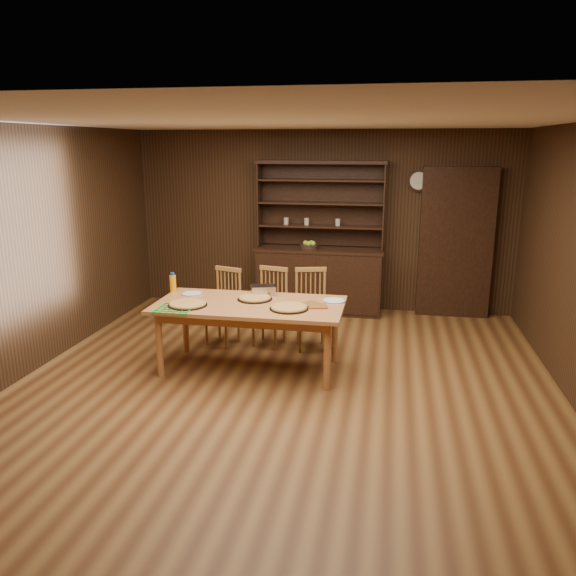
% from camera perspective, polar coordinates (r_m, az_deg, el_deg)
% --- Properties ---
extents(floor, '(6.00, 6.00, 0.00)m').
position_cam_1_polar(floor, '(5.77, -0.48, -10.07)').
color(floor, brown).
rests_on(floor, ground).
extents(room_shell, '(6.00, 6.00, 6.00)m').
position_cam_1_polar(room_shell, '(5.32, -0.52, 5.61)').
color(room_shell, white).
rests_on(room_shell, floor).
extents(china_hutch, '(1.84, 0.52, 2.17)m').
position_cam_1_polar(china_hutch, '(8.17, 3.18, 1.68)').
color(china_hutch, black).
rests_on(china_hutch, floor).
extents(doorway, '(1.00, 0.18, 2.10)m').
position_cam_1_polar(doorway, '(8.22, 16.66, 4.40)').
color(doorway, black).
rests_on(doorway, floor).
extents(wall_clock, '(0.30, 0.05, 0.30)m').
position_cam_1_polar(wall_clock, '(8.14, 13.14, 10.57)').
color(wall_clock, black).
rests_on(wall_clock, room_shell).
extents(dining_table, '(2.00, 1.00, 0.75)m').
position_cam_1_polar(dining_table, '(6.00, -3.92, -2.24)').
color(dining_table, '#AE713C').
rests_on(dining_table, floor).
extents(chair_left, '(0.48, 0.46, 0.94)m').
position_cam_1_polar(chair_left, '(6.92, -6.41, -1.60)').
color(chair_left, '#A47138').
rests_on(chair_left, floor).
extents(chair_center, '(0.46, 0.44, 0.95)m').
position_cam_1_polar(chair_center, '(6.86, -1.74, -1.61)').
color(chair_center, '#A47138').
rests_on(chair_center, floor).
extents(chair_right, '(0.47, 0.46, 0.96)m').
position_cam_1_polar(chair_right, '(6.73, 2.37, -1.84)').
color(chair_right, '#A47138').
rests_on(chair_right, floor).
extents(pizza_left, '(0.41, 0.41, 0.04)m').
position_cam_1_polar(pizza_left, '(5.97, -10.16, -1.61)').
color(pizza_left, black).
rests_on(pizza_left, dining_table).
extents(pizza_right, '(0.40, 0.40, 0.04)m').
position_cam_1_polar(pizza_right, '(5.75, 0.11, -2.00)').
color(pizza_right, black).
rests_on(pizza_right, dining_table).
extents(pizza_center, '(0.38, 0.38, 0.04)m').
position_cam_1_polar(pizza_center, '(6.11, -3.39, -1.03)').
color(pizza_center, black).
rests_on(pizza_center, dining_table).
extents(cooling_rack, '(0.38, 0.38, 0.02)m').
position_cam_1_polar(cooling_rack, '(5.87, -11.42, -2.04)').
color(cooling_rack, '#0C9C2F').
rests_on(cooling_rack, dining_table).
extents(plate_left, '(0.24, 0.24, 0.02)m').
position_cam_1_polar(plate_left, '(6.41, -9.72, -0.56)').
color(plate_left, white).
rests_on(plate_left, dining_table).
extents(plate_right, '(0.25, 0.25, 0.02)m').
position_cam_1_polar(plate_right, '(6.05, 4.70, -1.29)').
color(plate_right, white).
rests_on(plate_right, dining_table).
extents(foil_dish, '(0.31, 0.27, 0.11)m').
position_cam_1_polar(foil_dish, '(6.30, -2.53, -0.20)').
color(foil_dish, white).
rests_on(foil_dish, dining_table).
extents(juice_bottle, '(0.07, 0.07, 0.22)m').
position_cam_1_polar(juice_bottle, '(6.58, -11.62, 0.55)').
color(juice_bottle, orange).
rests_on(juice_bottle, dining_table).
extents(pot_holder_a, '(0.22, 0.22, 0.01)m').
position_cam_1_polar(pot_holder_a, '(5.85, 3.06, -1.84)').
color(pot_holder_a, red).
rests_on(pot_holder_a, dining_table).
extents(pot_holder_b, '(0.25, 0.25, 0.01)m').
position_cam_1_polar(pot_holder_b, '(5.93, 2.36, -1.61)').
color(pot_holder_b, red).
rests_on(pot_holder_b, dining_table).
extents(fruit_bowl, '(0.27, 0.27, 0.12)m').
position_cam_1_polar(fruit_bowl, '(8.05, 2.17, 4.32)').
color(fruit_bowl, black).
rests_on(fruit_bowl, china_hutch).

